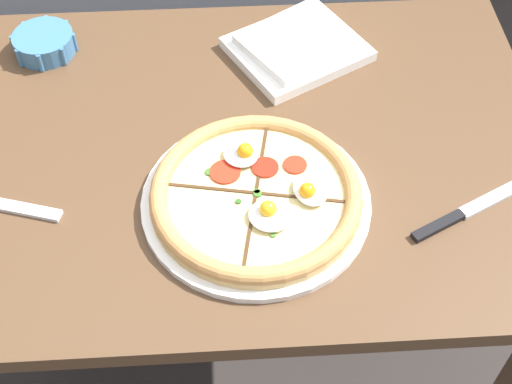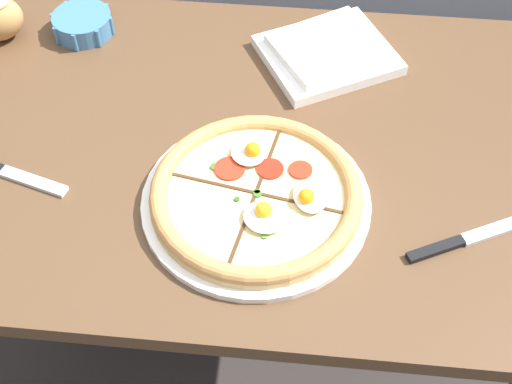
# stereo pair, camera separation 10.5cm
# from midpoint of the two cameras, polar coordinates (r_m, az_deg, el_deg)

# --- Properties ---
(ground_plane) EXTENTS (12.00, 12.00, 0.00)m
(ground_plane) POSITION_cam_midpoint_polar(r_m,az_deg,el_deg) (1.79, -0.24, -12.72)
(ground_plane) COLOR #2D2826
(dining_table) EXTENTS (1.13, 0.73, 0.75)m
(dining_table) POSITION_cam_midpoint_polar(r_m,az_deg,el_deg) (1.26, -0.33, 0.08)
(dining_table) COLOR #513823
(dining_table) RESTS_ON ground_plane
(pizza) EXTENTS (0.35, 0.35, 0.05)m
(pizza) POSITION_cam_midpoint_polar(r_m,az_deg,el_deg) (1.06, 2.87, -0.51)
(pizza) COLOR white
(pizza) RESTS_ON dining_table
(ramekin_bowl) EXTENTS (0.12, 0.12, 0.04)m
(ramekin_bowl) POSITION_cam_midpoint_polar(r_m,az_deg,el_deg) (1.38, -11.57, 12.98)
(ramekin_bowl) COLOR teal
(ramekin_bowl) RESTS_ON dining_table
(napkin_folded) EXTENTS (0.28, 0.27, 0.04)m
(napkin_folded) POSITION_cam_midpoint_polar(r_m,az_deg,el_deg) (1.31, 8.12, 10.90)
(napkin_folded) COLOR white
(napkin_folded) RESTS_ON dining_table
(knife_main) EXTENTS (0.20, 0.07, 0.01)m
(knife_main) POSITION_cam_midpoint_polar(r_m,az_deg,el_deg) (1.16, -16.72, 1.33)
(knife_main) COLOR silver
(knife_main) RESTS_ON dining_table
(knife_spare) EXTENTS (0.20, 0.11, 0.01)m
(knife_spare) POSITION_cam_midpoint_polar(r_m,az_deg,el_deg) (1.10, 19.51, -3.63)
(knife_spare) COLOR silver
(knife_spare) RESTS_ON dining_table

